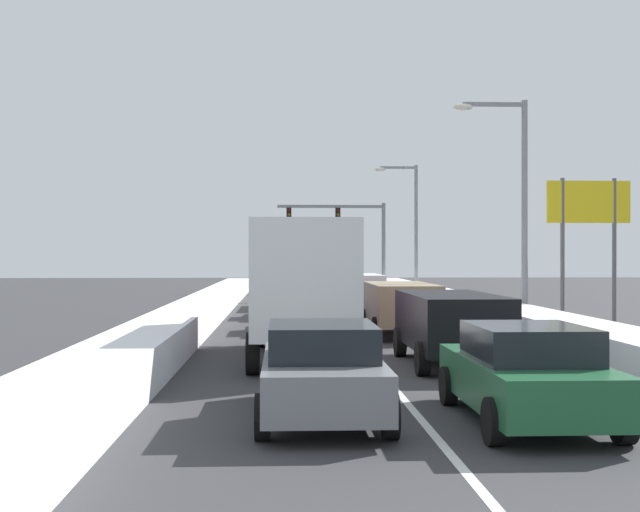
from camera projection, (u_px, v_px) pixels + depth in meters
The scene contains 18 objects.
ground_plane at pixel (351, 336), 26.54m from camera, with size 136.32×136.32×0.00m, color #333335.
lane_stripe_between_right_lane_and_center_lane at pixel (339, 323), 31.78m from camera, with size 0.14×57.68×0.01m, color silver.
snow_bank_right_shoulder at pixel (477, 311), 32.02m from camera, with size 1.83×57.68×0.90m, color white.
snow_bank_left_shoulder at pixel (199, 312), 31.53m from camera, with size 1.61×57.68×0.88m, color white.
sedan_green_right_lane_nearest at pixel (526, 373), 12.84m from camera, with size 2.00×4.50×1.51m.
suv_black_right_lane_second at pixel (451, 322), 19.55m from camera, with size 2.16×4.90×1.67m.
suv_tan_right_lane_third at pixel (401, 304), 26.68m from camera, with size 2.16×4.90×1.67m.
sedan_red_right_lane_fourth at pixel (379, 302), 32.51m from camera, with size 2.00×4.50×1.51m.
suv_white_right_lane_fifth at pixel (360, 288), 39.17m from camera, with size 2.16×4.90×1.67m.
sedan_gray_center_lane_nearest at pixel (322, 370), 13.15m from camera, with size 2.00×4.50×1.51m.
box_truck_center_lane_second at pixel (302, 283), 20.45m from camera, with size 2.53×7.20×3.36m.
sedan_navy_center_lane_third at pixel (302, 308), 28.58m from camera, with size 2.00×4.50×1.51m.
sedan_silver_center_lane_fourth at pixel (289, 299), 34.76m from camera, with size 2.00×4.50×1.51m.
suv_charcoal_center_lane_fifth at pixel (297, 287), 40.73m from camera, with size 2.16×4.90×1.67m.
traffic_light_gantry at pixel (350, 227), 58.06m from camera, with size 7.54×0.47×6.20m.
street_lamp_right_near at pixel (514, 192), 29.42m from camera, with size 2.66×0.36×8.03m.
street_lamp_right_mid at pixel (410, 218), 50.35m from camera, with size 2.66×0.36×8.00m.
roadside_sign_right at pixel (588, 217), 31.73m from camera, with size 3.20×0.16×5.50m.
Camera 1 is at (-2.18, -5.49, 2.58)m, focal length 46.96 mm.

